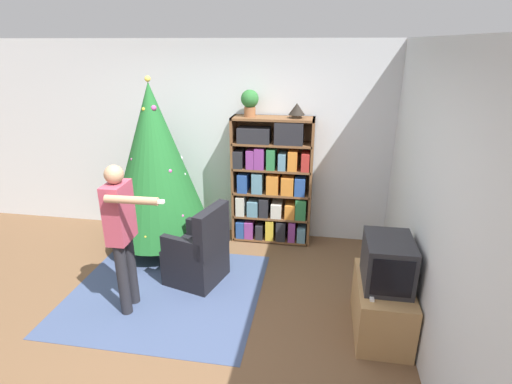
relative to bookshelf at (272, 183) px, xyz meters
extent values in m
plane|color=brown|center=(-0.64, -1.90, -0.82)|extent=(14.00, 14.00, 0.00)
cube|color=silver|center=(-0.64, 0.24, 0.48)|extent=(8.00, 0.10, 2.60)
cube|color=silver|center=(1.56, -1.90, 0.48)|extent=(0.10, 8.00, 2.60)
cube|color=#3D4C70|center=(-0.97, -1.42, -0.82)|extent=(2.03, 1.85, 0.01)
cube|color=brown|center=(-0.50, 0.01, 0.02)|extent=(0.03, 0.32, 1.68)
cube|color=brown|center=(0.50, 0.01, 0.02)|extent=(0.03, 0.32, 1.68)
cube|color=brown|center=(0.00, 0.01, 0.84)|extent=(1.04, 0.32, 0.03)
cube|color=brown|center=(0.00, 0.17, 0.02)|extent=(1.04, 0.01, 1.68)
cube|color=brown|center=(0.00, 0.01, -0.79)|extent=(1.01, 0.32, 0.03)
cube|color=#284C93|center=(-0.41, -0.01, -0.66)|extent=(0.11, 0.28, 0.23)
cube|color=#843889|center=(-0.29, -0.03, -0.66)|extent=(0.11, 0.23, 0.24)
cube|color=#232328|center=(-0.15, -0.01, -0.68)|extent=(0.09, 0.27, 0.20)
cube|color=gold|center=(-0.01, -0.02, -0.64)|extent=(0.10, 0.25, 0.28)
cube|color=#232328|center=(0.14, -0.03, -0.64)|extent=(0.12, 0.23, 0.27)
cube|color=#843889|center=(0.29, 0.00, -0.64)|extent=(0.09, 0.30, 0.28)
cube|color=#5B899E|center=(0.42, -0.03, -0.67)|extent=(0.11, 0.23, 0.21)
cube|color=brown|center=(0.00, 0.01, -0.46)|extent=(1.01, 0.32, 0.03)
cube|color=beige|center=(-0.41, -0.02, -0.32)|extent=(0.11, 0.26, 0.26)
cube|color=#5B899E|center=(-0.24, -0.01, -0.34)|extent=(0.14, 0.27, 0.21)
cube|color=#232328|center=(-0.09, 0.00, -0.32)|extent=(0.12, 0.30, 0.25)
cube|color=beige|center=(0.08, 0.00, -0.35)|extent=(0.14, 0.29, 0.19)
cube|color=orange|center=(0.25, -0.02, -0.35)|extent=(0.13, 0.25, 0.19)
cube|color=#2D7A42|center=(0.39, -0.03, -0.31)|extent=(0.14, 0.23, 0.28)
cube|color=brown|center=(0.00, 0.01, -0.13)|extent=(1.01, 0.32, 0.03)
cube|color=#284C93|center=(-0.37, 0.00, 0.00)|extent=(0.13, 0.29, 0.24)
cube|color=#5B899E|center=(-0.18, -0.02, 0.02)|extent=(0.14, 0.26, 0.26)
cube|color=orange|center=(0.02, -0.01, 0.01)|extent=(0.15, 0.27, 0.25)
cube|color=orange|center=(0.21, -0.02, 0.00)|extent=(0.16, 0.25, 0.23)
cube|color=#284C93|center=(0.37, -0.03, 0.00)|extent=(0.13, 0.24, 0.23)
cube|color=brown|center=(0.00, 0.01, 0.20)|extent=(1.01, 0.32, 0.03)
cube|color=#232328|center=(-0.43, -0.03, 0.32)|extent=(0.12, 0.23, 0.22)
cube|color=#843889|center=(-0.27, -0.02, 0.33)|extent=(0.10, 0.26, 0.24)
cube|color=#843889|center=(-0.15, -0.02, 0.35)|extent=(0.12, 0.25, 0.27)
cube|color=#2D7A42|center=(-0.01, -0.03, 0.34)|extent=(0.11, 0.24, 0.26)
cube|color=#5B899E|center=(0.14, -0.03, 0.32)|extent=(0.09, 0.23, 0.21)
cube|color=orange|center=(0.27, -0.01, 0.34)|extent=(0.12, 0.28, 0.25)
cube|color=#B22D28|center=(0.43, -0.02, 0.33)|extent=(0.10, 0.24, 0.23)
cube|color=brown|center=(0.00, 0.01, 0.53)|extent=(1.01, 0.32, 0.03)
cube|color=#232328|center=(-0.23, -0.03, 0.64)|extent=(0.41, 0.23, 0.19)
cube|color=#232328|center=(0.21, -0.02, 0.68)|extent=(0.35, 0.25, 0.28)
cube|color=tan|center=(1.25, -1.66, -0.57)|extent=(0.48, 0.84, 0.52)
cube|color=#28282D|center=(1.25, -1.66, -0.09)|extent=(0.41, 0.53, 0.43)
cube|color=black|center=(1.25, -1.93, -0.09)|extent=(0.33, 0.01, 0.34)
cube|color=white|center=(1.10, -1.91, -0.30)|extent=(0.04, 0.12, 0.02)
cylinder|color=#4C3323|center=(-1.40, -0.43, -0.77)|extent=(0.36, 0.36, 0.10)
cylinder|color=brown|center=(-1.40, -0.43, -0.66)|extent=(0.08, 0.08, 0.12)
cone|color=#1E6028|center=(-1.40, -0.43, 0.35)|extent=(1.32, 1.32, 1.91)
sphere|color=#B74C93|center=(-1.61, -0.12, 0.16)|extent=(0.07, 0.07, 0.07)
sphere|color=#B74C93|center=(-1.59, -0.65, 0.43)|extent=(0.04, 0.04, 0.04)
sphere|color=gold|center=(-1.35, -0.99, -0.40)|extent=(0.06, 0.06, 0.06)
sphere|color=#335BB2|center=(-1.70, -0.31, 0.32)|extent=(0.05, 0.05, 0.05)
sphere|color=silver|center=(-1.12, -0.29, 0.37)|extent=(0.06, 0.06, 0.06)
sphere|color=silver|center=(-1.04, -0.43, 0.20)|extent=(0.05, 0.05, 0.05)
sphere|color=#B74C93|center=(-1.33, -0.49, 1.02)|extent=(0.07, 0.07, 0.07)
sphere|color=gold|center=(-1.44, -0.52, 1.00)|extent=(0.04, 0.04, 0.04)
sphere|color=#B74C93|center=(-0.99, -0.72, -0.22)|extent=(0.06, 0.06, 0.06)
sphere|color=#B74C93|center=(-1.14, -0.63, 0.30)|extent=(0.05, 0.05, 0.05)
sphere|color=#E5CC4C|center=(-1.40, -0.43, 1.34)|extent=(0.07, 0.07, 0.07)
cube|color=black|center=(-0.71, -1.11, -0.61)|extent=(0.69, 0.69, 0.42)
cube|color=black|center=(-0.49, -1.17, -0.15)|extent=(0.27, 0.57, 0.50)
cube|color=black|center=(-0.65, -0.88, -0.30)|extent=(0.51, 0.21, 0.20)
cube|color=black|center=(-0.78, -1.34, -0.30)|extent=(0.51, 0.21, 0.20)
cylinder|color=#232328|center=(-1.23, -1.63, -0.44)|extent=(0.11, 0.11, 0.77)
cylinder|color=#232328|center=(-1.22, -1.81, -0.44)|extent=(0.11, 0.11, 0.77)
cube|color=#AD4256|center=(-1.23, -1.72, 0.23)|extent=(0.19, 0.32, 0.58)
cylinder|color=tan|center=(-1.23, -1.52, 0.20)|extent=(0.07, 0.07, 0.46)
cylinder|color=tan|center=(-0.98, -1.92, 0.45)|extent=(0.48, 0.08, 0.07)
cube|color=white|center=(-0.74, -1.91, 0.45)|extent=(0.11, 0.04, 0.03)
sphere|color=tan|center=(-1.23, -1.72, 0.61)|extent=(0.18, 0.18, 0.18)
cylinder|color=#935B38|center=(-0.29, 0.01, 0.92)|extent=(0.14, 0.14, 0.12)
sphere|color=#2D7033|center=(-0.29, 0.01, 1.08)|extent=(0.22, 0.22, 0.22)
cylinder|color=#473828|center=(0.29, 0.01, 0.88)|extent=(0.12, 0.12, 0.04)
cone|color=black|center=(0.29, 0.01, 0.97)|extent=(0.20, 0.20, 0.14)
cube|color=#2D7A42|center=(-1.03, -0.77, -0.81)|extent=(0.20, 0.17, 0.03)
cube|color=#B22D28|center=(-1.04, -0.76, -0.78)|extent=(0.22, 0.14, 0.03)
cube|color=#843889|center=(-1.04, -0.76, -0.75)|extent=(0.22, 0.15, 0.03)
cube|color=#B22D28|center=(-1.04, -0.76, -0.71)|extent=(0.22, 0.19, 0.04)
camera|label=1|loc=(0.61, -4.89, 1.73)|focal=28.00mm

